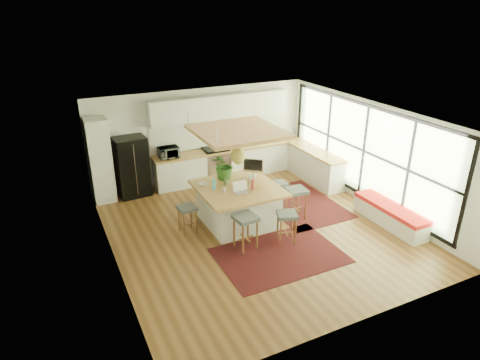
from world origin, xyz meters
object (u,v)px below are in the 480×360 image
stool_right_back (279,193)px  microwave (169,151)px  island (238,205)px  stool_near_right (286,228)px  fridge (132,163)px  island_plant (224,167)px  laptop (242,188)px  stool_near_left (246,234)px  monitor (253,167)px  stool_right_front (296,204)px  stool_left_side (188,219)px

stool_right_back → microwave: 3.28m
island → stool_near_right: island is taller
fridge → island_plant: fridge is taller
island → laptop: laptop is taller
laptop → island_plant: bearing=90.8°
stool_near_left → monitor: monitor is taller
stool_near_right → stool_right_front: 1.19m
stool_near_left → laptop: bearing=68.7°
island → island_plant: size_ratio=2.51×
monitor → island_plant: 0.72m
microwave → fridge: bearing=178.8°
island → laptop: 0.67m
stool_left_side → laptop: laptop is taller
stool_right_front → laptop: bearing=177.1°
fridge → island_plant: (1.83, -2.04, 0.29)m
stool_near_left → laptop: laptop is taller
stool_near_right → laptop: size_ratio=1.90×
stool_right_back → island_plant: island_plant is taller
stool_near_left → island_plant: size_ratio=1.06×
island_plant → microwave: bearing=111.2°
stool_right_back → stool_left_side: size_ratio=0.97×
stool_near_right → stool_right_back: stool_near_right is taller
monitor → microwave: size_ratio=0.91×
island → stool_right_front: island is taller
fridge → island: 3.31m
stool_right_back → microwave: (-2.22, 2.30, 0.76)m
stool_right_front → stool_left_side: size_ratio=1.15×
microwave → stool_near_left: bearing=-83.5°
stool_right_front → island: bearing=163.8°
stool_near_right → stool_left_side: stool_near_right is taller
fridge → island: bearing=-58.3°
stool_left_side → microwave: microwave is taller
fridge → laptop: bearing=-62.1°
monitor → microwave: monitor is taller
stool_right_back → stool_right_front: bearing=-87.8°
island → stool_left_side: size_ratio=2.75×
fridge → laptop: size_ratio=4.40×
microwave → stool_left_side: bearing=-99.7°
microwave → island_plant: bearing=-69.9°
microwave → stool_right_back: bearing=-47.2°
stool_right_back → monitor: 1.11m
fridge → stool_right_back: 4.03m
stool_near_right → island: bearing=114.2°
stool_right_back → stool_left_side: (-2.61, -0.30, 0.00)m
stool_left_side → microwave: bearing=81.4°
microwave → island_plant: 2.19m
fridge → stool_near_right: fridge is taller
stool_left_side → monitor: (1.88, 0.37, 0.83)m
monitor → island: bearing=-106.7°
stool_near_left → monitor: size_ratio=1.54×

